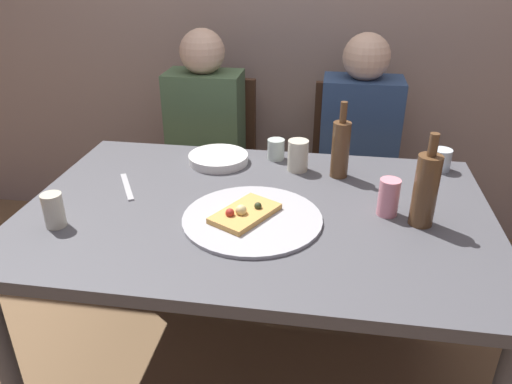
# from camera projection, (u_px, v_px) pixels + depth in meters

# --- Properties ---
(ground_plane) EXTENTS (8.00, 8.00, 0.00)m
(ground_plane) POSITION_uv_depth(u_px,v_px,m) (256.00, 369.00, 1.97)
(ground_plane) COLOR brown
(dining_table) EXTENTS (1.53, 1.00, 0.73)m
(dining_table) POSITION_uv_depth(u_px,v_px,m) (256.00, 226.00, 1.67)
(dining_table) COLOR #4C4C51
(dining_table) RESTS_ON ground_plane
(pizza_tray) EXTENTS (0.44, 0.44, 0.01)m
(pizza_tray) POSITION_uv_depth(u_px,v_px,m) (251.00, 219.00, 1.56)
(pizza_tray) COLOR #ADADB2
(pizza_tray) RESTS_ON dining_table
(pizza_slice_last) EXTENTS (0.22, 0.26, 0.05)m
(pizza_slice_last) POSITION_uv_depth(u_px,v_px,m) (245.00, 213.00, 1.55)
(pizza_slice_last) COLOR tan
(pizza_slice_last) RESTS_ON pizza_tray
(wine_bottle) EXTENTS (0.07, 0.07, 0.30)m
(wine_bottle) POSITION_uv_depth(u_px,v_px,m) (426.00, 189.00, 1.49)
(wine_bottle) COLOR brown
(wine_bottle) RESTS_ON dining_table
(beer_bottle) EXTENTS (0.07, 0.07, 0.28)m
(beer_bottle) POSITION_uv_depth(u_px,v_px,m) (341.00, 148.00, 1.80)
(beer_bottle) COLOR brown
(beer_bottle) RESTS_ON dining_table
(tumbler_near) EXTENTS (0.06, 0.06, 0.11)m
(tumbler_near) POSITION_uv_depth(u_px,v_px,m) (54.00, 210.00, 1.51)
(tumbler_near) COLOR beige
(tumbler_near) RESTS_ON dining_table
(tumbler_far) EXTENTS (0.08, 0.08, 0.08)m
(tumbler_far) POSITION_uv_depth(u_px,v_px,m) (441.00, 160.00, 1.89)
(tumbler_far) COLOR silver
(tumbler_far) RESTS_ON dining_table
(wine_glass) EXTENTS (0.08, 0.08, 0.12)m
(wine_glass) POSITION_uv_depth(u_px,v_px,m) (298.00, 155.00, 1.88)
(wine_glass) COLOR beige
(wine_glass) RESTS_ON dining_table
(short_glass) EXTENTS (0.07, 0.07, 0.08)m
(short_glass) POSITION_uv_depth(u_px,v_px,m) (276.00, 149.00, 1.98)
(short_glass) COLOR #B7C6BC
(short_glass) RESTS_ON dining_table
(soda_can) EXTENTS (0.07, 0.07, 0.12)m
(soda_can) POSITION_uv_depth(u_px,v_px,m) (389.00, 197.00, 1.57)
(soda_can) COLOR pink
(soda_can) RESTS_ON dining_table
(plate_stack) EXTENTS (0.24, 0.24, 0.03)m
(plate_stack) POSITION_uv_depth(u_px,v_px,m) (218.00, 158.00, 1.96)
(plate_stack) COLOR white
(plate_stack) RESTS_ON dining_table
(table_knife) EXTENTS (0.12, 0.20, 0.01)m
(table_knife) POSITION_uv_depth(u_px,v_px,m) (127.00, 187.00, 1.77)
(table_knife) COLOR #B7B7BC
(table_knife) RESTS_ON dining_table
(chair_left) EXTENTS (0.44, 0.44, 0.90)m
(chair_left) POSITION_uv_depth(u_px,v_px,m) (210.00, 157.00, 2.58)
(chair_left) COLOR #472D1E
(chair_left) RESTS_ON ground_plane
(chair_right) EXTENTS (0.44, 0.44, 0.90)m
(chair_right) POSITION_uv_depth(u_px,v_px,m) (355.00, 166.00, 2.48)
(chair_right) COLOR #472D1E
(chair_right) RESTS_ON ground_plane
(guest_in_sweater) EXTENTS (0.36, 0.56, 1.17)m
(guest_in_sweater) POSITION_uv_depth(u_px,v_px,m) (202.00, 145.00, 2.39)
(guest_in_sweater) COLOR #4C6B47
(guest_in_sweater) RESTS_ON ground_plane
(guest_in_beanie) EXTENTS (0.36, 0.56, 1.17)m
(guest_in_beanie) POSITION_uv_depth(u_px,v_px,m) (358.00, 154.00, 2.29)
(guest_in_beanie) COLOR navy
(guest_in_beanie) RESTS_ON ground_plane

